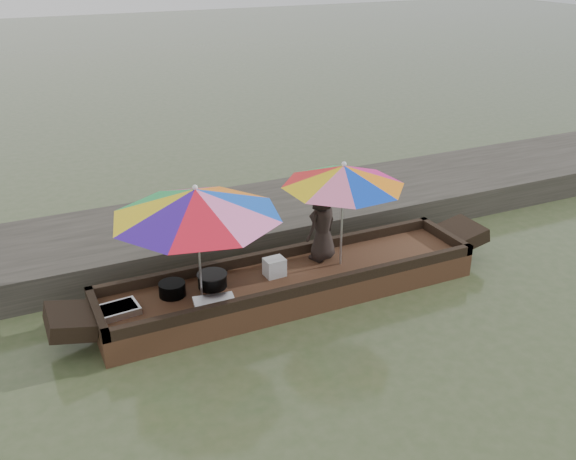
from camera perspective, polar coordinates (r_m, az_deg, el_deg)
name	(u,v)px	position (r m, az deg, el deg)	size (l,w,h in m)	color
water	(291,296)	(9.20, 0.27, -5.91)	(80.00, 80.00, 0.00)	#3C4B29
dock	(235,224)	(10.90, -4.74, 0.53)	(22.00, 2.20, 0.50)	#2D2B26
boat_hull	(291,286)	(9.12, 0.27, -4.96)	(5.44, 1.20, 0.35)	#412718
cooking_pot	(172,289)	(8.62, -10.26, -5.19)	(0.35, 0.35, 0.19)	black
tray_crayfish	(117,310)	(8.40, -14.94, -6.91)	(0.53, 0.37, 0.09)	silver
tray_scallop	(215,303)	(8.36, -6.54, -6.44)	(0.53, 0.37, 0.06)	silver
charcoal_grill	(212,281)	(8.75, -6.74, -4.51)	(0.39, 0.39, 0.18)	black
supply_bag	(274,267)	(8.96, -1.21, -3.32)	(0.28, 0.22, 0.26)	silver
vendor	(322,225)	(9.26, 3.07, 0.48)	(0.54, 0.35, 1.09)	black
umbrella_bow	(198,242)	(8.26, -7.97, -1.08)	(2.20, 2.20, 1.55)	orange
umbrella_stern	(342,215)	(9.03, 4.83, 1.38)	(1.72, 1.72, 1.55)	#E5147B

